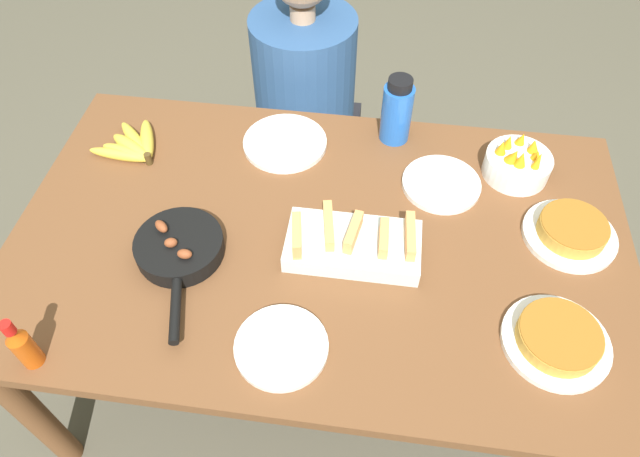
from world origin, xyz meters
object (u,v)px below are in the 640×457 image
melon_tray (353,244)px  water_bottle (397,111)px  empty_plate_far_left (441,184)px  skillet (179,249)px  fruit_bowl_mango (517,163)px  person_figure (305,119)px  empty_plate_near_front (281,347)px  banana_bunch (133,147)px  frittata_plate_center (571,231)px  hot_sauce_bottle (22,345)px  frittata_plate_side (558,339)px  empty_plate_far_right (285,143)px

melon_tray → water_bottle: (0.08, 0.45, 0.07)m
empty_plate_far_left → water_bottle: water_bottle is taller
skillet → fruit_bowl_mango: bearing=101.3°
person_figure → empty_plate_near_front: bearing=-83.7°
banana_bunch → person_figure: 0.74m
banana_bunch → skillet: bearing=-55.0°
frittata_plate_center → empty_plate_far_left: (-0.33, 0.14, -0.02)m
banana_bunch → hot_sauce_bottle: bearing=-89.2°
empty_plate_far_left → skillet: bearing=-152.8°
hot_sauce_bottle → skillet: bearing=53.8°
frittata_plate_center → hot_sauce_bottle: 1.31m
frittata_plate_side → water_bottle: bearing=121.6°
empty_plate_near_front → person_figure: (-0.12, 1.10, -0.28)m
empty_plate_far_left → person_figure: (-0.47, 0.55, -0.28)m
melon_tray → person_figure: size_ratio=0.31×
banana_bunch → frittata_plate_center: bearing=-7.4°
melon_tray → water_bottle: size_ratio=1.61×
person_figure → empty_plate_far_left: bearing=-49.4°
fruit_bowl_mango → person_figure: 0.88m
melon_tray → empty_plate_far_left: 0.34m
empty_plate_far_left → water_bottle: (-0.14, 0.19, 0.09)m
water_bottle → skillet: bearing=-134.2°
frittata_plate_center → water_bottle: 0.57m
skillet → banana_bunch: bearing=-159.4°
water_bottle → person_figure: 0.61m
melon_tray → empty_plate_far_right: bearing=122.9°
melon_tray → skillet: (-0.42, -0.07, -0.00)m
empty_plate_far_left → frittata_plate_center: bearing=-23.0°
skillet → empty_plate_near_front: (0.30, -0.22, -0.02)m
frittata_plate_side → skillet: bearing=172.1°
empty_plate_far_left → hot_sauce_bottle: (-0.88, -0.65, 0.06)m
empty_plate_near_front → water_bottle: size_ratio=1.01×
person_figure → water_bottle: bearing=-47.8°
empty_plate_far_left → fruit_bowl_mango: bearing=20.7°
empty_plate_far_right → frittata_plate_center: bearing=-17.3°
banana_bunch → empty_plate_far_left: 0.89m
skillet → fruit_bowl_mango: (0.85, 0.41, 0.01)m
banana_bunch → melon_tray: size_ratio=0.61×
fruit_bowl_mango → melon_tray: bearing=-141.5°
frittata_plate_center → water_bottle: water_bottle is taller
skillet → empty_plate_far_left: (0.65, 0.33, -0.02)m
empty_plate_far_right → water_bottle: water_bottle is taller
melon_tray → skillet: melon_tray is taller
melon_tray → empty_plate_far_right: melon_tray is taller
melon_tray → empty_plate_far_left: (0.22, 0.26, -0.02)m
frittata_plate_center → empty_plate_near_front: (-0.68, -0.41, -0.02)m
banana_bunch → person_figure: bearing=51.7°
banana_bunch → person_figure: size_ratio=0.19×
water_bottle → empty_plate_far_right: bearing=-166.0°
banana_bunch → melon_tray: (0.67, -0.28, 0.01)m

